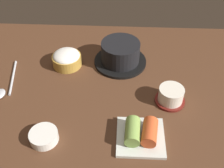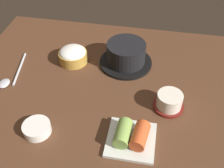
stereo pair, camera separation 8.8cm
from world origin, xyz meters
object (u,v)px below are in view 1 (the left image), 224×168
(stone_pot, at_px, (120,54))
(tea_cup_with_saucer, at_px, (171,95))
(rice_bowl, at_px, (67,59))
(kimchi_plate, at_px, (141,134))
(spoon, at_px, (4,88))
(side_bowl_near, at_px, (44,136))

(stone_pot, relative_size, tea_cup_with_saucer, 2.01)
(rice_bowl, xyz_separation_m, kimchi_plate, (0.26, -0.31, -0.01))
(stone_pot, distance_m, tea_cup_with_saucer, 0.25)
(stone_pot, height_order, kimchi_plate, stone_pot)
(tea_cup_with_saucer, bearing_deg, stone_pot, 130.47)
(rice_bowl, distance_m, kimchi_plate, 0.40)
(stone_pot, distance_m, rice_bowl, 0.19)
(stone_pot, distance_m, kimchi_plate, 0.34)
(stone_pot, relative_size, spoon, 0.98)
(spoon, bearing_deg, kimchi_plate, -21.54)
(rice_bowl, height_order, spoon, rice_bowl)
(stone_pot, xyz_separation_m, spoon, (-0.38, -0.16, -0.03))
(side_bowl_near, relative_size, spoon, 0.41)
(rice_bowl, distance_m, side_bowl_near, 0.33)
(rice_bowl, relative_size, kimchi_plate, 0.78)
(side_bowl_near, height_order, spoon, side_bowl_near)
(stone_pot, height_order, spoon, stone_pot)
(kimchi_plate, bearing_deg, side_bowl_near, -176.37)
(rice_bowl, distance_m, spoon, 0.23)
(stone_pot, relative_size, rice_bowl, 1.83)
(rice_bowl, relative_size, side_bowl_near, 1.31)
(kimchi_plate, bearing_deg, stone_pot, 100.96)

